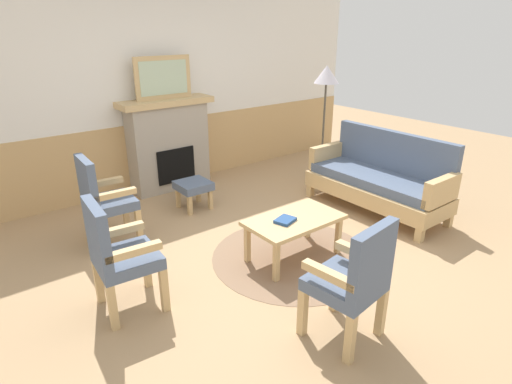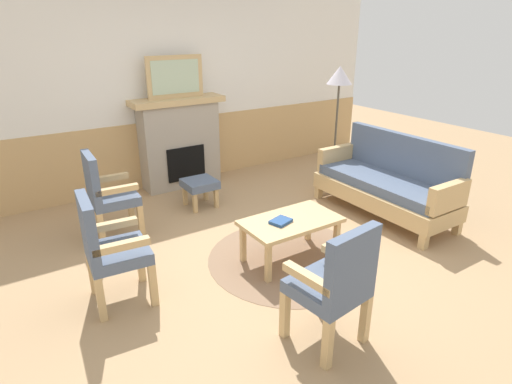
{
  "view_description": "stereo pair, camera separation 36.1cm",
  "coord_description": "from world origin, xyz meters",
  "views": [
    {
      "loc": [
        -2.58,
        -2.94,
        2.22
      ],
      "look_at": [
        0.0,
        0.35,
        0.55
      ],
      "focal_mm": 29.55,
      "sensor_mm": 36.0,
      "label": 1
    },
    {
      "loc": [
        -2.29,
        -3.15,
        2.22
      ],
      "look_at": [
        0.0,
        0.35,
        0.55
      ],
      "focal_mm": 29.55,
      "sensor_mm": 36.0,
      "label": 2
    }
  ],
  "objects": [
    {
      "name": "couch",
      "position": [
        1.71,
        0.02,
        0.4
      ],
      "size": [
        0.7,
        1.8,
        0.98
      ],
      "color": "tan",
      "rests_on": "ground_plane"
    },
    {
      "name": "armchair_front_left",
      "position": [
        -0.45,
        -1.36,
        0.54
      ],
      "size": [
        0.53,
        0.53,
        0.98
      ],
      "color": "tan",
      "rests_on": "ground_plane"
    },
    {
      "name": "floor_lamp_by_couch",
      "position": [
        2.04,
        1.31,
        1.45
      ],
      "size": [
        0.36,
        0.36,
        1.68
      ],
      "color": "#332D28",
      "rests_on": "ground_plane"
    },
    {
      "name": "armchair_by_window_left",
      "position": [
        -1.65,
        0.04,
        0.54
      ],
      "size": [
        0.52,
        0.52,
        0.98
      ],
      "color": "tan",
      "rests_on": "ground_plane"
    },
    {
      "name": "round_rug",
      "position": [
        0.04,
        -0.21,
        0.0
      ],
      "size": [
        1.66,
        1.66,
        0.01
      ],
      "primitive_type": "cylinder",
      "color": "#896B51",
      "rests_on": "ground_plane"
    },
    {
      "name": "wall_back",
      "position": [
        0.0,
        2.6,
        1.31
      ],
      "size": [
        7.2,
        0.14,
        2.7
      ],
      "color": "white",
      "rests_on": "ground_plane"
    },
    {
      "name": "footstool",
      "position": [
        -0.12,
        1.49,
        0.28
      ],
      "size": [
        0.4,
        0.4,
        0.36
      ],
      "color": "tan",
      "rests_on": "ground_plane"
    },
    {
      "name": "coffee_table",
      "position": [
        0.04,
        -0.21,
        0.39
      ],
      "size": [
        0.96,
        0.56,
        0.44
      ],
      "color": "tan",
      "rests_on": "ground_plane"
    },
    {
      "name": "armchair_near_fireplace",
      "position": [
        -1.34,
        1.26,
        0.54
      ],
      "size": [
        0.5,
        0.5,
        0.98
      ],
      "color": "tan",
      "rests_on": "ground_plane"
    },
    {
      "name": "book_on_table",
      "position": [
        -0.09,
        -0.22,
        0.46
      ],
      "size": [
        0.23,
        0.2,
        0.03
      ],
      "primitive_type": "cube",
      "rotation": [
        0.0,
        0.0,
        0.3
      ],
      "color": "navy",
      "rests_on": "coffee_table"
    },
    {
      "name": "ground_plane",
      "position": [
        0.0,
        0.0,
        0.0
      ],
      "size": [
        14.0,
        14.0,
        0.0
      ],
      "primitive_type": "plane",
      "color": "tan"
    },
    {
      "name": "fireplace",
      "position": [
        0.0,
        2.35,
        0.65
      ],
      "size": [
        1.3,
        0.44,
        1.28
      ],
      "color": "#A39989",
      "rests_on": "ground_plane"
    },
    {
      "name": "framed_picture",
      "position": [
        0.0,
        2.35,
        1.56
      ],
      "size": [
        0.8,
        0.04,
        0.56
      ],
      "color": "tan",
      "rests_on": "fireplace"
    }
  ]
}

